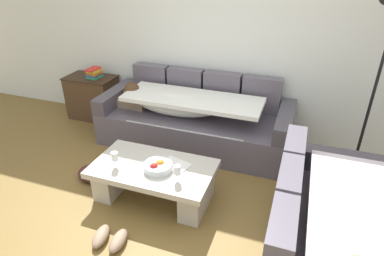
{
  "coord_description": "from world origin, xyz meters",
  "views": [
    {
      "loc": [
        1.0,
        -1.93,
        2.22
      ],
      "look_at": [
        -0.06,
        1.02,
        0.55
      ],
      "focal_mm": 30.67,
      "sensor_mm": 36.0,
      "label": 1
    }
  ],
  "objects_px": {
    "crumpled_garment": "(95,173)",
    "couch_near_window": "(331,241)",
    "pair_of_shoes": "(110,238)",
    "fruit_bowl": "(158,166)",
    "wine_glass_near_right": "(177,171)",
    "side_cabinet": "(93,97)",
    "floor_lamp": "(373,78)",
    "coffee_table": "(154,178)",
    "open_magazine": "(175,165)",
    "couch_along_wall": "(192,120)",
    "book_stack_on_cabinet": "(94,73)",
    "wine_glass_near_left": "(115,157)"
  },
  "relations": [
    {
      "from": "coffee_table",
      "to": "pair_of_shoes",
      "type": "bearing_deg",
      "value": -98.75
    },
    {
      "from": "couch_along_wall",
      "to": "floor_lamp",
      "type": "bearing_deg",
      "value": 0.74
    },
    {
      "from": "couch_near_window",
      "to": "pair_of_shoes",
      "type": "bearing_deg",
      "value": 100.06
    },
    {
      "from": "couch_near_window",
      "to": "wine_glass_near_left",
      "type": "bearing_deg",
      "value": 83.02
    },
    {
      "from": "couch_near_window",
      "to": "coffee_table",
      "type": "distance_m",
      "value": 1.68
    },
    {
      "from": "couch_near_window",
      "to": "book_stack_on_cabinet",
      "type": "relative_size",
      "value": 7.91
    },
    {
      "from": "side_cabinet",
      "to": "floor_lamp",
      "type": "xyz_separation_m",
      "value": [
        3.59,
        -0.2,
        0.8
      ]
    },
    {
      "from": "pair_of_shoes",
      "to": "wine_glass_near_left",
      "type": "bearing_deg",
      "value": 112.55
    },
    {
      "from": "wine_glass_near_right",
      "to": "couch_near_window",
      "type": "bearing_deg",
      "value": -10.13
    },
    {
      "from": "fruit_bowl",
      "to": "floor_lamp",
      "type": "xyz_separation_m",
      "value": [
        1.84,
        1.25,
        0.7
      ]
    },
    {
      "from": "wine_glass_near_right",
      "to": "floor_lamp",
      "type": "height_order",
      "value": "floor_lamp"
    },
    {
      "from": "open_magazine",
      "to": "wine_glass_near_left",
      "type": "bearing_deg",
      "value": -141.9
    },
    {
      "from": "coffee_table",
      "to": "fruit_bowl",
      "type": "distance_m",
      "value": 0.2
    },
    {
      "from": "floor_lamp",
      "to": "crumpled_garment",
      "type": "xyz_separation_m",
      "value": [
        -2.68,
        -1.13,
        -1.06
      ]
    },
    {
      "from": "couch_along_wall",
      "to": "fruit_bowl",
      "type": "relative_size",
      "value": 8.59
    },
    {
      "from": "floor_lamp",
      "to": "coffee_table",
      "type": "bearing_deg",
      "value": -147.74
    },
    {
      "from": "side_cabinet",
      "to": "pair_of_shoes",
      "type": "bearing_deg",
      "value": -53.14
    },
    {
      "from": "wine_glass_near_right",
      "to": "open_magazine",
      "type": "xyz_separation_m",
      "value": [
        -0.12,
        0.23,
        -0.11
      ]
    },
    {
      "from": "open_magazine",
      "to": "floor_lamp",
      "type": "distance_m",
      "value": 2.18
    },
    {
      "from": "wine_glass_near_left",
      "to": "pair_of_shoes",
      "type": "xyz_separation_m",
      "value": [
        0.23,
        -0.55,
        -0.45
      ]
    },
    {
      "from": "open_magazine",
      "to": "side_cabinet",
      "type": "distance_m",
      "value": 2.29
    },
    {
      "from": "fruit_bowl",
      "to": "pair_of_shoes",
      "type": "distance_m",
      "value": 0.77
    },
    {
      "from": "couch_near_window",
      "to": "open_magazine",
      "type": "relative_size",
      "value": 6.57
    },
    {
      "from": "floor_lamp",
      "to": "pair_of_shoes",
      "type": "xyz_separation_m",
      "value": [
        -2.02,
        -1.89,
        -1.07
      ]
    },
    {
      "from": "book_stack_on_cabinet",
      "to": "crumpled_garment",
      "type": "bearing_deg",
      "value": -58.31
    },
    {
      "from": "fruit_bowl",
      "to": "book_stack_on_cabinet",
      "type": "distance_m",
      "value": 2.23
    },
    {
      "from": "couch_near_window",
      "to": "pair_of_shoes",
      "type": "height_order",
      "value": "couch_near_window"
    },
    {
      "from": "couch_along_wall",
      "to": "coffee_table",
      "type": "bearing_deg",
      "value": -89.18
    },
    {
      "from": "pair_of_shoes",
      "to": "floor_lamp",
      "type": "bearing_deg",
      "value": 43.16
    },
    {
      "from": "couch_along_wall",
      "to": "couch_near_window",
      "type": "bearing_deg",
      "value": -43.28
    },
    {
      "from": "couch_along_wall",
      "to": "floor_lamp",
      "type": "relative_size",
      "value": 1.23
    },
    {
      "from": "fruit_bowl",
      "to": "floor_lamp",
      "type": "distance_m",
      "value": 2.33
    },
    {
      "from": "pair_of_shoes",
      "to": "crumpled_garment",
      "type": "xyz_separation_m",
      "value": [
        -0.66,
        0.76,
        0.01
      ]
    },
    {
      "from": "couch_near_window",
      "to": "crumpled_garment",
      "type": "relative_size",
      "value": 4.6
    },
    {
      "from": "wine_glass_near_left",
      "to": "floor_lamp",
      "type": "relative_size",
      "value": 0.09
    },
    {
      "from": "crumpled_garment",
      "to": "couch_near_window",
      "type": "bearing_deg",
      "value": -10.61
    },
    {
      "from": "floor_lamp",
      "to": "crumpled_garment",
      "type": "distance_m",
      "value": 3.1
    },
    {
      "from": "couch_near_window",
      "to": "side_cabinet",
      "type": "relative_size",
      "value": 2.55
    },
    {
      "from": "floor_lamp",
      "to": "crumpled_garment",
      "type": "height_order",
      "value": "floor_lamp"
    },
    {
      "from": "open_magazine",
      "to": "side_cabinet",
      "type": "relative_size",
      "value": 0.39
    },
    {
      "from": "fruit_bowl",
      "to": "wine_glass_near_right",
      "type": "height_order",
      "value": "wine_glass_near_right"
    },
    {
      "from": "book_stack_on_cabinet",
      "to": "crumpled_garment",
      "type": "distance_m",
      "value": 1.7
    },
    {
      "from": "open_magazine",
      "to": "floor_lamp",
      "type": "bearing_deg",
      "value": 48.67
    },
    {
      "from": "wine_glass_near_left",
      "to": "crumpled_garment",
      "type": "distance_m",
      "value": 0.65
    },
    {
      "from": "couch_along_wall",
      "to": "book_stack_on_cabinet",
      "type": "xyz_separation_m",
      "value": [
        -1.58,
        0.23,
        0.38
      ]
    },
    {
      "from": "open_magazine",
      "to": "pair_of_shoes",
      "type": "xyz_separation_m",
      "value": [
        -0.3,
        -0.77,
        -0.34
      ]
    },
    {
      "from": "fruit_bowl",
      "to": "pair_of_shoes",
      "type": "relative_size",
      "value": 0.85
    },
    {
      "from": "coffee_table",
      "to": "fruit_bowl",
      "type": "relative_size",
      "value": 4.29
    },
    {
      "from": "couch_near_window",
      "to": "book_stack_on_cabinet",
      "type": "distance_m",
      "value": 3.71
    },
    {
      "from": "wine_glass_near_right",
      "to": "wine_glass_near_left",
      "type": "bearing_deg",
      "value": 179.57
    }
  ]
}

